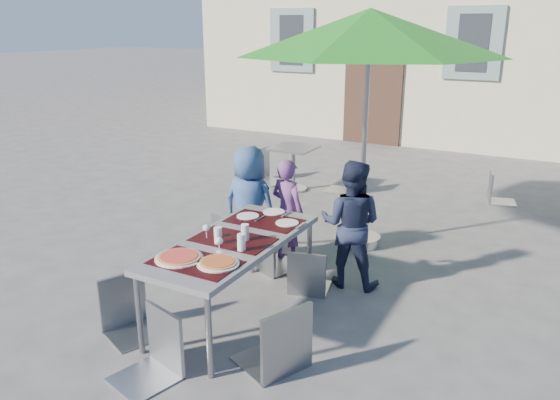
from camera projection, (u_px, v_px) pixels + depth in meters
The scene contains 20 objects.
ground at pixel (306, 312), 5.09m from camera, with size 90.00×90.00×0.00m, color #4F4E51.
dining_table at pixel (233, 246), 4.82m from camera, with size 0.80×1.85×0.76m.
pizza_near_left at pixel (179, 257), 4.40m from camera, with size 0.39×0.39×0.03m.
pizza_near_right at pixel (218, 263), 4.30m from camera, with size 0.34×0.34×0.03m.
glassware at pixel (230, 236), 4.67m from camera, with size 0.48×0.38×0.15m.
place_settings at pixel (270, 217), 5.34m from camera, with size 0.69×0.45×0.01m.
child_0 at pixel (250, 205), 6.01m from camera, with size 0.64×0.42×1.32m, color #315287.
child_1 at pixel (287, 211), 6.04m from camera, with size 0.43×0.28×1.17m, color #6B3C7B.
child_2 at pixel (351, 224), 5.45m from camera, with size 0.64×0.37×1.31m, color #1B223D.
chair_0 at pixel (231, 210), 6.08m from camera, with size 0.56×0.56×1.00m.
chair_1 at pixel (268, 215), 5.79m from camera, with size 0.61×0.61×1.06m.
chair_2 at pixel (309, 246), 5.31m from camera, with size 0.46×0.47×0.87m.
chair_3 at pixel (124, 273), 4.61m from camera, with size 0.55×0.55×0.95m.
chair_4 at pixel (278, 297), 4.06m from camera, with size 0.63×0.62×1.06m.
chair_5 at pixel (151, 307), 4.02m from camera, with size 0.53×0.53×0.97m.
patio_umbrella at pixel (370, 34), 5.91m from camera, with size 2.98×2.98×2.73m.
cafe_table_0 at pixel (293, 161), 8.69m from camera, with size 0.66×0.66×0.71m.
bg_chair_l_0 at pixel (265, 145), 9.14m from camera, with size 0.56×0.55×1.06m.
bg_chair_r_0 at pixel (345, 159), 8.57m from camera, with size 0.42×0.41×0.92m.
bg_chair_l_1 at pixel (499, 169), 8.08m from camera, with size 0.47×0.46×0.87m.
Camera 1 is at (1.94, -4.09, 2.56)m, focal length 35.00 mm.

